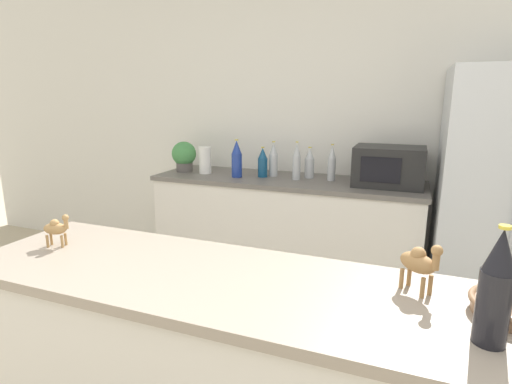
% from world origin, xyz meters
% --- Properties ---
extents(wall_back, '(8.00, 0.06, 2.55)m').
position_xyz_m(wall_back, '(0.00, 2.73, 1.27)').
color(wall_back, white).
rests_on(wall_back, ground_plane).
extents(back_counter, '(2.09, 0.63, 0.91)m').
position_xyz_m(back_counter, '(-0.35, 2.40, 0.46)').
color(back_counter, silver).
rests_on(back_counter, ground_plane).
extents(refrigerator, '(0.86, 0.73, 1.71)m').
position_xyz_m(refrigerator, '(1.17, 2.33, 0.86)').
color(refrigerator, silver).
rests_on(refrigerator, ground_plane).
extents(potted_plant, '(0.21, 0.21, 0.26)m').
position_xyz_m(potted_plant, '(-1.25, 2.37, 1.05)').
color(potted_plant, '#595451').
rests_on(potted_plant, back_counter).
extents(paper_towel_roll, '(0.10, 0.10, 0.22)m').
position_xyz_m(paper_towel_roll, '(-1.04, 2.36, 1.02)').
color(paper_towel_roll, white).
rests_on(paper_towel_roll, back_counter).
extents(microwave, '(0.48, 0.37, 0.28)m').
position_xyz_m(microwave, '(0.41, 2.42, 1.05)').
color(microwave, black).
rests_on(microwave, back_counter).
extents(back_bottle_0, '(0.06, 0.06, 0.28)m').
position_xyz_m(back_bottle_0, '(0.00, 2.45, 1.04)').
color(back_bottle_0, '#B2B7BC').
rests_on(back_bottle_0, back_counter).
extents(back_bottle_1, '(0.06, 0.06, 0.29)m').
position_xyz_m(back_bottle_1, '(-0.26, 2.39, 1.05)').
color(back_bottle_1, '#B2B7BC').
rests_on(back_bottle_1, back_counter).
extents(back_bottle_2, '(0.07, 0.07, 0.24)m').
position_xyz_m(back_bottle_2, '(-0.18, 2.49, 1.03)').
color(back_bottle_2, '#B2B7BC').
rests_on(back_bottle_2, back_counter).
extents(back_bottle_3, '(0.08, 0.08, 0.30)m').
position_xyz_m(back_bottle_3, '(-0.73, 2.31, 1.05)').
color(back_bottle_3, navy).
rests_on(back_bottle_3, back_counter).
extents(back_bottle_4, '(0.07, 0.07, 0.28)m').
position_xyz_m(back_bottle_4, '(-0.47, 2.45, 1.04)').
color(back_bottle_4, '#B2B7BC').
rests_on(back_bottle_4, back_counter).
extents(back_bottle_5, '(0.08, 0.08, 0.24)m').
position_xyz_m(back_bottle_5, '(-0.54, 2.39, 1.02)').
color(back_bottle_5, navy).
rests_on(back_bottle_5, back_counter).
extents(wine_bottle, '(0.08, 0.08, 0.29)m').
position_xyz_m(wine_bottle, '(0.76, 0.45, 1.10)').
color(wine_bottle, black).
rests_on(wine_bottle, bar_counter).
extents(camel_figurine, '(0.11, 0.07, 0.13)m').
position_xyz_m(camel_figurine, '(-0.71, 0.55, 1.03)').
color(camel_figurine, '#A87F4C').
rests_on(camel_figurine, bar_counter).
extents(camel_figurine_second, '(0.13, 0.12, 0.17)m').
position_xyz_m(camel_figurine_second, '(0.60, 0.66, 1.05)').
color(camel_figurine_second, olive).
rests_on(camel_figurine_second, bar_counter).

